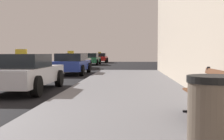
{
  "coord_description": "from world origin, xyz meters",
  "views": [
    {
      "loc": [
        4.02,
        -4.54,
        1.31
      ],
      "look_at": [
        3.59,
        2.53,
        0.9
      ],
      "focal_mm": 48.62,
      "sensor_mm": 36.0,
      "label": 1
    }
  ],
  "objects_px": {
    "car_blue": "(71,64)",
    "trash_bin": "(215,114)",
    "car_white": "(77,61)",
    "car_red": "(100,58)",
    "car_silver": "(23,72)",
    "car_green": "(90,59)",
    "bench": "(210,91)"
  },
  "relations": [
    {
      "from": "car_blue",
      "to": "trash_bin",
      "type": "bearing_deg",
      "value": -72.75
    },
    {
      "from": "car_white",
      "to": "car_red",
      "type": "height_order",
      "value": "car_red"
    },
    {
      "from": "car_silver",
      "to": "car_green",
      "type": "height_order",
      "value": "car_silver"
    },
    {
      "from": "bench",
      "to": "trash_bin",
      "type": "xyz_separation_m",
      "value": [
        -0.39,
        -1.71,
        -0.06
      ]
    },
    {
      "from": "car_blue",
      "to": "car_red",
      "type": "distance_m",
      "value": 21.98
    },
    {
      "from": "car_blue",
      "to": "car_white",
      "type": "distance_m",
      "value": 7.26
    },
    {
      "from": "car_white",
      "to": "car_green",
      "type": "distance_m",
      "value": 7.52
    },
    {
      "from": "car_silver",
      "to": "car_green",
      "type": "relative_size",
      "value": 0.97
    },
    {
      "from": "trash_bin",
      "to": "car_silver",
      "type": "relative_size",
      "value": 0.2
    },
    {
      "from": "car_green",
      "to": "car_red",
      "type": "xyz_separation_m",
      "value": [
        0.3,
        7.25,
        -0.0
      ]
    },
    {
      "from": "bench",
      "to": "trash_bin",
      "type": "relative_size",
      "value": 1.76
    },
    {
      "from": "bench",
      "to": "car_silver",
      "type": "height_order",
      "value": "car_silver"
    },
    {
      "from": "car_white",
      "to": "car_blue",
      "type": "bearing_deg",
      "value": -82.81
    },
    {
      "from": "bench",
      "to": "car_green",
      "type": "distance_m",
      "value": 28.39
    },
    {
      "from": "car_silver",
      "to": "car_blue",
      "type": "distance_m",
      "value": 8.25
    },
    {
      "from": "car_blue",
      "to": "car_silver",
      "type": "bearing_deg",
      "value": -90.23
    },
    {
      "from": "bench",
      "to": "car_silver",
      "type": "bearing_deg",
      "value": 135.45
    },
    {
      "from": "car_white",
      "to": "car_green",
      "type": "xyz_separation_m",
      "value": [
        0.13,
        7.52,
        0.0
      ]
    },
    {
      "from": "bench",
      "to": "car_white",
      "type": "relative_size",
      "value": 0.35
    },
    {
      "from": "car_green",
      "to": "bench",
      "type": "bearing_deg",
      "value": -78.3
    },
    {
      "from": "car_silver",
      "to": "car_white",
      "type": "height_order",
      "value": "car_silver"
    },
    {
      "from": "car_red",
      "to": "car_blue",
      "type": "bearing_deg",
      "value": -88.75
    },
    {
      "from": "car_silver",
      "to": "car_blue",
      "type": "bearing_deg",
      "value": 89.77
    },
    {
      "from": "car_green",
      "to": "car_red",
      "type": "relative_size",
      "value": 1.1
    },
    {
      "from": "trash_bin",
      "to": "car_red",
      "type": "height_order",
      "value": "car_red"
    },
    {
      "from": "trash_bin",
      "to": "car_red",
      "type": "distance_m",
      "value": 37.1
    },
    {
      "from": "bench",
      "to": "car_silver",
      "type": "distance_m",
      "value": 6.96
    },
    {
      "from": "car_white",
      "to": "car_green",
      "type": "relative_size",
      "value": 0.99
    },
    {
      "from": "trash_bin",
      "to": "car_green",
      "type": "relative_size",
      "value": 0.2
    },
    {
      "from": "car_blue",
      "to": "car_green",
      "type": "relative_size",
      "value": 0.98
    },
    {
      "from": "car_blue",
      "to": "car_white",
      "type": "height_order",
      "value": "car_blue"
    },
    {
      "from": "trash_bin",
      "to": "car_green",
      "type": "bearing_deg",
      "value": 100.31
    }
  ]
}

